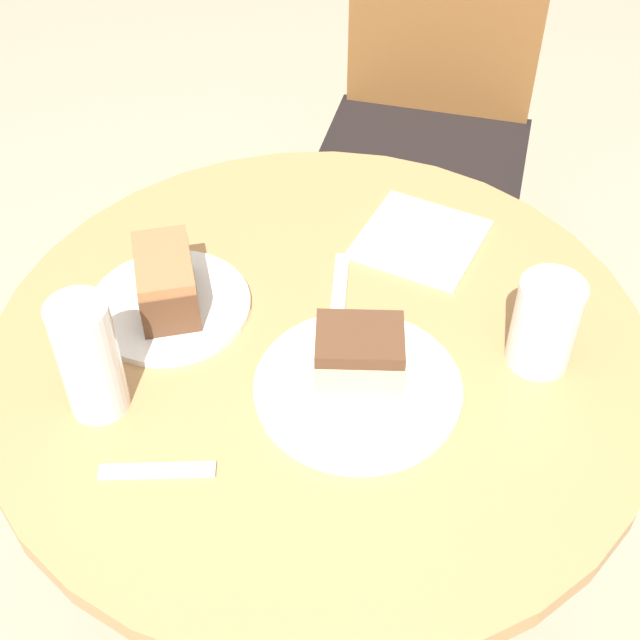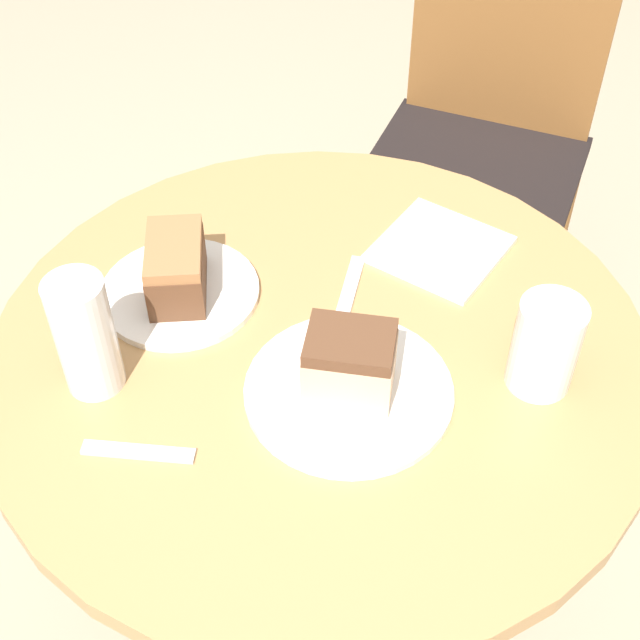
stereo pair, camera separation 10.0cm
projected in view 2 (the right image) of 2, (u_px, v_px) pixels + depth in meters
name	position (u px, v px, depth m)	size (l,w,h in m)	color
ground_plane	(320.00, 617.00, 1.60)	(8.00, 8.00, 0.00)	tan
table	(320.00, 443.00, 1.23)	(0.81, 0.81, 0.72)	tan
chair	(478.00, 154.00, 1.81)	(0.42, 0.45, 0.87)	brown
plate_near	(349.00, 391.00, 1.03)	(0.24, 0.24, 0.01)	white
plate_far	(180.00, 292.00, 1.14)	(0.20, 0.20, 0.01)	white
cake_slice_near	(350.00, 364.00, 0.99)	(0.11, 0.10, 0.09)	beige
cake_slice_far	(176.00, 267.00, 1.11)	(0.11, 0.14, 0.08)	brown
glass_lemonade	(87.00, 341.00, 1.00)	(0.07, 0.07, 0.15)	silver
glass_water	(544.00, 350.00, 1.01)	(0.08, 0.08, 0.12)	silver
napkin_stack	(440.00, 249.00, 1.21)	(0.19, 0.19, 0.01)	white
fork	(346.00, 303.00, 1.13)	(0.05, 0.18, 0.00)	silver
spoon	(138.00, 452.00, 0.97)	(0.13, 0.05, 0.00)	silver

